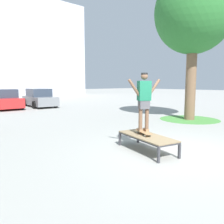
# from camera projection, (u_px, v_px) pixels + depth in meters

# --- Properties ---
(ground_plane) EXTENTS (120.00, 120.00, 0.00)m
(ground_plane) POSITION_uv_depth(u_px,v_px,m) (175.00, 152.00, 6.45)
(ground_plane) COLOR #999993
(skate_box) EXTENTS (1.16, 2.02, 0.46)m
(skate_box) POSITION_uv_depth(u_px,v_px,m) (147.00, 137.00, 6.51)
(skate_box) COLOR #38383D
(skate_box) RESTS_ON ground
(skateboard) EXTENTS (0.53, 0.81, 0.09)m
(skateboard) POSITION_uv_depth(u_px,v_px,m) (143.00, 132.00, 6.64)
(skateboard) COLOR #9E754C
(skateboard) RESTS_ON skate_box
(skater) EXTENTS (0.93, 0.51, 1.69)m
(skater) POSITION_uv_depth(u_px,v_px,m) (144.00, 98.00, 6.52)
(skater) COLOR brown
(skater) RESTS_ON skateboard
(tree_near_right) EXTENTS (3.99, 3.99, 7.64)m
(tree_near_right) POSITION_uv_depth(u_px,v_px,m) (194.00, 14.00, 11.64)
(tree_near_right) COLOR brown
(tree_near_right) RESTS_ON ground
(grass_patch_near_right) EXTENTS (3.13, 3.13, 0.01)m
(grass_patch_near_right) POSITION_uv_depth(u_px,v_px,m) (189.00, 119.00, 12.33)
(grass_patch_near_right) COLOR #47893D
(grass_patch_near_right) RESTS_ON ground
(car_red) EXTENTS (2.09, 4.29, 1.50)m
(car_red) POSITION_uv_depth(u_px,v_px,m) (5.00, 100.00, 17.52)
(car_red) COLOR red
(car_red) RESTS_ON ground
(car_grey) EXTENTS (2.21, 4.34, 1.50)m
(car_grey) POSITION_uv_depth(u_px,v_px,m) (39.00, 98.00, 18.99)
(car_grey) COLOR slate
(car_grey) RESTS_ON ground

